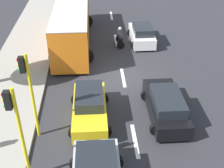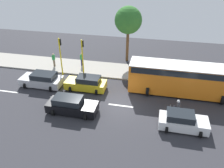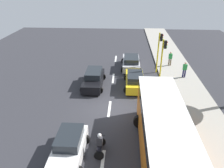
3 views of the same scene
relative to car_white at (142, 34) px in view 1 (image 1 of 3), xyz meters
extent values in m
cube|color=#2D2D33|center=(2.04, 5.42, -0.76)|extent=(40.00, 60.00, 0.10)
cube|color=#9E998E|center=(9.04, 5.42, -0.63)|extent=(4.00, 60.00, 0.15)
cube|color=white|center=(2.04, -6.58, -0.70)|extent=(0.20, 2.40, 0.01)
cube|color=white|center=(2.04, -0.58, -0.70)|extent=(0.20, 2.40, 0.01)
cube|color=white|center=(2.04, 5.42, -0.70)|extent=(0.20, 2.40, 0.01)
cube|color=white|center=(2.04, 11.42, -0.70)|extent=(0.20, 2.40, 0.01)
cube|color=#1E2328|center=(3.95, 14.13, 0.53)|extent=(1.62, 2.50, 0.56)
cylinder|color=black|center=(3.10, 13.01, -0.39)|extent=(0.64, 0.22, 0.64)
cylinder|color=black|center=(4.81, 13.01, -0.39)|extent=(0.64, 0.22, 0.64)
cube|color=white|center=(0.00, -0.07, -0.15)|extent=(1.70, 3.89, 0.80)
cube|color=#1E2328|center=(0.00, 0.24, 0.53)|extent=(1.43, 2.18, 0.56)
cylinder|color=black|center=(0.74, -1.36, -0.39)|extent=(0.64, 0.22, 0.64)
cylinder|color=black|center=(-0.74, -1.36, -0.39)|extent=(0.64, 0.22, 0.64)
cylinder|color=black|center=(0.74, 1.21, -0.39)|extent=(0.64, 0.22, 0.64)
cylinder|color=black|center=(-0.74, 1.21, -0.39)|extent=(0.64, 0.22, 0.64)
cube|color=black|center=(0.18, 9.52, -0.15)|extent=(1.75, 4.52, 0.80)
cube|color=#1E2328|center=(0.18, 9.89, 0.53)|extent=(1.47, 2.53, 0.56)
cylinder|color=black|center=(0.95, 8.03, -0.39)|extent=(0.64, 0.22, 0.64)
cylinder|color=black|center=(-0.58, 8.03, -0.39)|extent=(0.64, 0.22, 0.64)
cylinder|color=black|center=(0.95, 11.02, -0.39)|extent=(0.64, 0.22, 0.64)
cylinder|color=black|center=(-0.58, 11.02, -0.39)|extent=(0.64, 0.22, 0.64)
cube|color=yellow|center=(4.23, 9.59, -0.15)|extent=(1.72, 4.25, 0.80)
cube|color=#1E2328|center=(4.23, 9.25, 0.53)|extent=(1.44, 2.38, 0.56)
cylinder|color=black|center=(3.48, 10.99, -0.39)|extent=(0.64, 0.22, 0.64)
cylinder|color=black|center=(4.98, 10.99, -0.39)|extent=(0.64, 0.22, 0.64)
cylinder|color=black|center=(3.48, 8.18, -0.39)|extent=(0.64, 0.22, 0.64)
cylinder|color=black|center=(4.98, 8.18, -0.39)|extent=(0.64, 0.22, 0.64)
cube|color=orange|center=(5.52, -0.38, 0.94)|extent=(2.50, 11.00, 2.90)
cube|color=black|center=(5.52, -0.38, 2.04)|extent=(2.52, 10.56, 0.60)
cube|color=white|center=(5.52, -0.38, 2.41)|extent=(2.50, 11.00, 0.08)
cylinder|color=black|center=(4.42, 3.14, -0.21)|extent=(1.00, 0.30, 1.00)
cylinder|color=black|center=(6.62, 3.14, -0.21)|extent=(1.00, 0.30, 1.00)
cylinder|color=black|center=(4.42, -3.90, -0.21)|extent=(1.00, 0.30, 1.00)
cylinder|color=black|center=(6.62, -3.90, -0.21)|extent=(1.00, 0.30, 1.00)
cylinder|color=black|center=(1.80, 1.05, -0.41)|extent=(0.60, 0.10, 0.60)
cylinder|color=black|center=(1.80, -0.15, -0.41)|extent=(0.60, 0.10, 0.60)
cube|color=black|center=(1.80, 0.40, -0.16)|extent=(0.28, 1.10, 0.36)
sphere|color=black|center=(1.80, 0.60, 0.02)|extent=(0.32, 0.32, 0.32)
cylinder|color=black|center=(1.80, 0.95, 0.19)|extent=(0.55, 0.04, 0.04)
cube|color=#333338|center=(1.80, 0.30, 0.29)|extent=(0.36, 0.24, 0.60)
sphere|color=silver|center=(1.80, 0.35, 0.69)|extent=(0.26, 0.26, 0.26)
cylinder|color=yellow|center=(6.79, 10.66, 1.54)|extent=(0.14, 0.14, 4.50)
cube|color=black|center=(7.01, 10.66, 3.29)|extent=(0.24, 0.24, 0.76)
sphere|color=red|center=(7.13, 10.66, 3.53)|extent=(0.16, 0.16, 0.16)
sphere|color=#F2A50C|center=(7.13, 10.66, 3.29)|extent=(0.16, 0.16, 0.16)
sphere|color=green|center=(7.13, 10.66, 3.05)|extent=(0.16, 0.16, 0.16)
cylinder|color=yellow|center=(6.79, 13.29, 1.54)|extent=(0.14, 0.14, 4.50)
cube|color=black|center=(7.01, 13.29, 3.29)|extent=(0.24, 0.24, 0.76)
sphere|color=red|center=(7.13, 13.29, 3.53)|extent=(0.16, 0.16, 0.16)
sphere|color=#F2A50C|center=(7.13, 13.29, 3.29)|extent=(0.16, 0.16, 0.16)
sphere|color=green|center=(7.13, 13.29, 3.05)|extent=(0.16, 0.16, 0.16)
camera|label=1|loc=(3.88, 22.10, 9.42)|focal=47.62mm
camera|label=2|loc=(-15.01, 2.60, 11.71)|focal=35.89mm
camera|label=3|loc=(3.15, -9.92, 9.25)|focal=35.40mm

